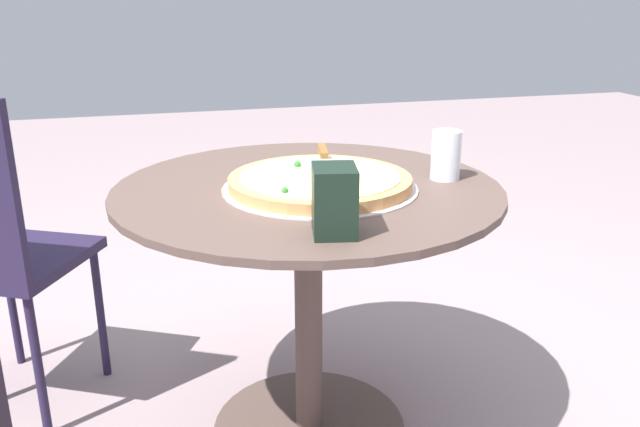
# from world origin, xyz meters

# --- Properties ---
(patio_table) EXTENTS (0.92, 0.92, 0.69)m
(patio_table) POSITION_xyz_m (0.00, 0.00, 0.49)
(patio_table) COLOR brown
(patio_table) RESTS_ON ground
(pizza_on_tray) EXTENTS (0.45, 0.45, 0.05)m
(pizza_on_tray) POSITION_xyz_m (0.02, -0.03, 0.70)
(pizza_on_tray) COLOR silver
(pizza_on_tray) RESTS_ON patio_table
(pizza_server) EXTENTS (0.10, 0.22, 0.02)m
(pizza_server) POSITION_xyz_m (0.05, 0.03, 0.74)
(pizza_server) COLOR silver
(pizza_server) RESTS_ON pizza_on_tray
(drinking_cup) EXTENTS (0.07, 0.07, 0.12)m
(drinking_cup) POSITION_xyz_m (0.34, -0.03, 0.74)
(drinking_cup) COLOR white
(drinking_cup) RESTS_ON patio_table
(napkin_dispenser) EXTENTS (0.10, 0.11, 0.13)m
(napkin_dispenser) POSITION_xyz_m (-0.03, -0.32, 0.75)
(napkin_dispenser) COLOR black
(napkin_dispenser) RESTS_ON patio_table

